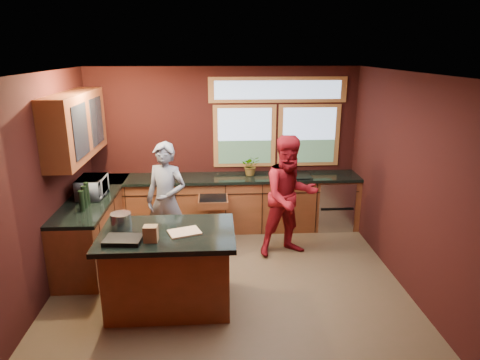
{
  "coord_description": "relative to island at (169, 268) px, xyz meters",
  "views": [
    {
      "loc": [
        -0.16,
        -5.12,
        2.96
      ],
      "look_at": [
        0.17,
        0.4,
        1.26
      ],
      "focal_mm": 32.0,
      "sensor_mm": 36.0,
      "label": 1
    }
  ],
  "objects": [
    {
      "name": "black_tray",
      "position": [
        -0.45,
        -0.25,
        0.49
      ],
      "size": [
        0.42,
        0.32,
        0.05
      ],
      "primitive_type": "cube",
      "rotation": [
        0.0,
        0.0,
        -0.09
      ],
      "color": "black",
      "rests_on": "island"
    },
    {
      "name": "potted_plant",
      "position": [
        1.16,
        2.29,
        0.62
      ],
      "size": [
        0.3,
        0.26,
        0.34
      ],
      "primitive_type": "imported",
      "color": "#999999",
      "rests_on": "back_counter"
    },
    {
      "name": "person_red",
      "position": [
        1.65,
        1.25,
        0.42
      ],
      "size": [
        1.02,
        0.89,
        1.81
      ],
      "primitive_type": "imported",
      "rotation": [
        0.0,
        0.0,
        0.26
      ],
      "color": "maroon",
      "rests_on": "floor"
    },
    {
      "name": "person_grey",
      "position": [
        -0.15,
        1.29,
        0.38
      ],
      "size": [
        0.74,
        0.62,
        1.72
      ],
      "primitive_type": "imported",
      "rotation": [
        0.0,
        0.0,
        -0.4
      ],
      "color": "slate",
      "rests_on": "floor"
    },
    {
      "name": "left_counter",
      "position": [
        -1.23,
        1.39,
        -0.01
      ],
      "size": [
        0.64,
        2.3,
        0.93
      ],
      "color": "#5B2E15",
      "rests_on": "floor"
    },
    {
      "name": "microwave",
      "position": [
        -1.2,
        1.34,
        0.6
      ],
      "size": [
        0.36,
        0.52,
        0.29
      ],
      "primitive_type": "imported",
      "rotation": [
        0.0,
        0.0,
        1.56
      ],
      "color": "#999999",
      "rests_on": "left_counter"
    },
    {
      "name": "stock_pot",
      "position": [
        -0.55,
        0.15,
        0.56
      ],
      "size": [
        0.24,
        0.24,
        0.18
      ],
      "primitive_type": "cylinder",
      "color": "#ADACB1",
      "rests_on": "island"
    },
    {
      "name": "floor",
      "position": [
        0.72,
        0.54,
        -0.48
      ],
      "size": [
        4.5,
        4.5,
        0.0
      ],
      "primitive_type": "plane",
      "color": "brown",
      "rests_on": "ground"
    },
    {
      "name": "back_counter",
      "position": [
        0.92,
        2.24,
        -0.01
      ],
      "size": [
        4.5,
        0.64,
        0.93
      ],
      "color": "#5B2E15",
      "rests_on": "floor"
    },
    {
      "name": "paper_bag",
      "position": [
        -0.15,
        -0.25,
        0.56
      ],
      "size": [
        0.16,
        0.13,
        0.18
      ],
      "primitive_type": "cube",
      "rotation": [
        0.0,
        0.0,
        -0.05
      ],
      "color": "brown",
      "rests_on": "island"
    },
    {
      "name": "island",
      "position": [
        0.0,
        0.0,
        0.0
      ],
      "size": [
        1.55,
        1.05,
        0.95
      ],
      "color": "#5B2E15",
      "rests_on": "floor"
    },
    {
      "name": "cutting_board",
      "position": [
        0.2,
        -0.05,
        0.48
      ],
      "size": [
        0.41,
        0.35,
        0.02
      ],
      "primitive_type": "cube",
      "rotation": [
        0.0,
        0.0,
        0.35
      ],
      "color": "tan",
      "rests_on": "island"
    },
    {
      "name": "paper_towel",
      "position": [
        1.76,
        2.24,
        0.59
      ],
      "size": [
        0.12,
        0.12,
        0.28
      ],
      "primitive_type": "cylinder",
      "color": "silver",
      "rests_on": "back_counter"
    },
    {
      "name": "room_shell",
      "position": [
        0.13,
        0.87,
        1.32
      ],
      "size": [
        4.52,
        4.02,
        2.71
      ],
      "color": "black",
      "rests_on": "ground"
    }
  ]
}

